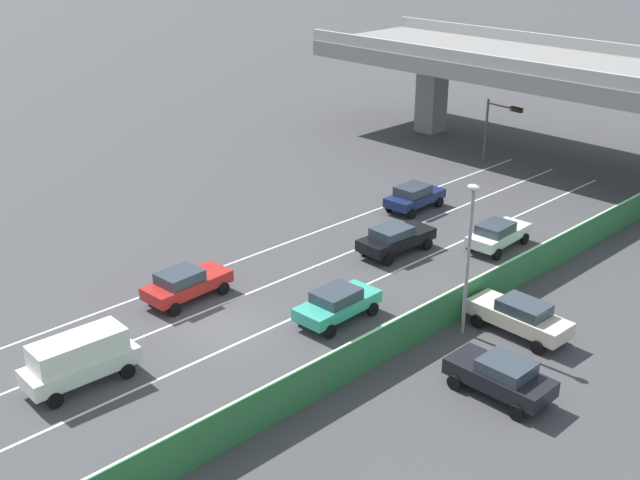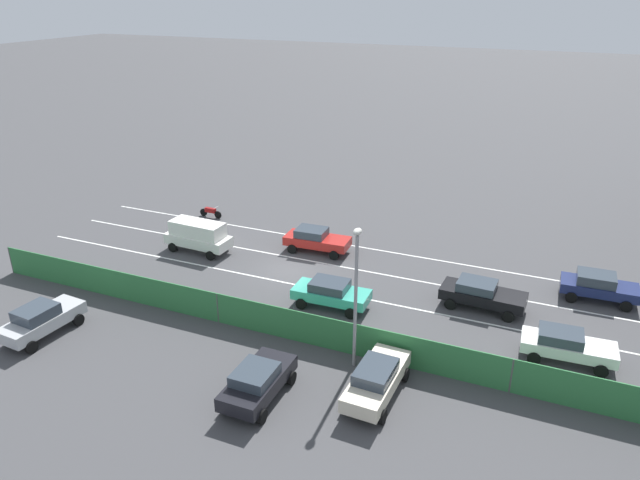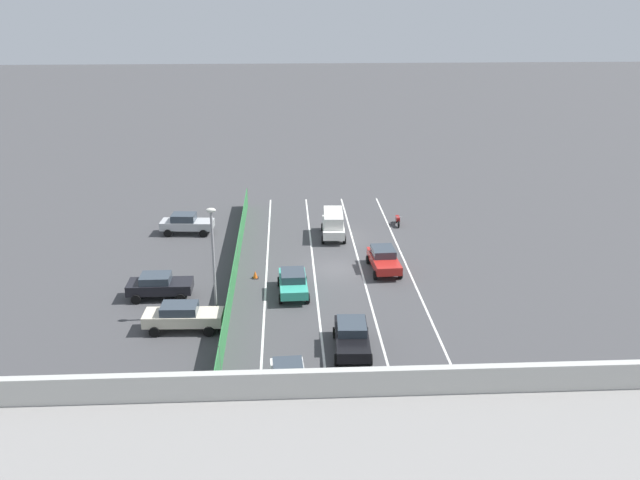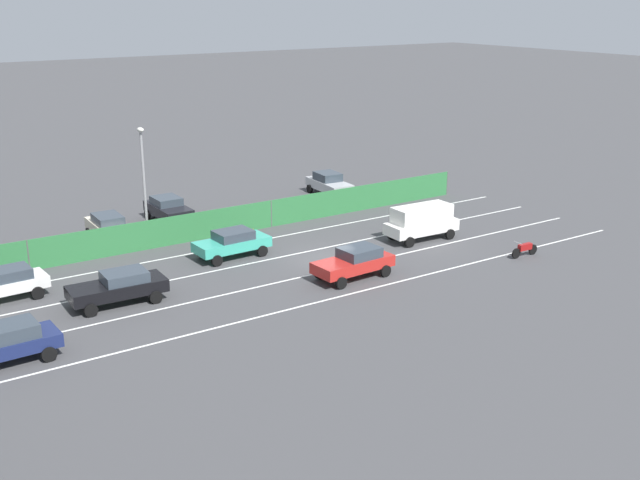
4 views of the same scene
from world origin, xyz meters
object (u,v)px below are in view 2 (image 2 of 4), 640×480
(car_sedan_black, at_px, (482,294))
(traffic_cone, at_px, (265,314))
(car_taxi_teal, at_px, (331,292))
(parked_sedan_cream, at_px, (376,379))
(car_sedan_navy, at_px, (598,285))
(car_van_white, at_px, (198,235))
(car_sedan_white, at_px, (566,345))
(motorcycle, at_px, (211,212))
(car_sedan_red, at_px, (316,239))
(parked_wagon_silver, at_px, (41,319))
(street_lamp, at_px, (356,286))
(parked_sedan_dark, at_px, (258,381))

(car_sedan_black, relative_size, traffic_cone, 8.44)
(car_taxi_teal, distance_m, parked_sedan_cream, 8.28)
(car_sedan_navy, bearing_deg, traffic_cone, -60.47)
(car_van_white, distance_m, car_sedan_white, 24.01)
(motorcycle, relative_size, traffic_cone, 3.48)
(car_sedan_black, bearing_deg, car_sedan_red, -106.35)
(car_van_white, distance_m, car_sedan_black, 19.09)
(traffic_cone, bearing_deg, car_van_white, -126.14)
(parked_wagon_silver, relative_size, traffic_cone, 7.94)
(car_sedan_navy, xyz_separation_m, car_taxi_teal, (6.83, -13.90, -0.02))
(parked_wagon_silver, bearing_deg, street_lamp, 103.76)
(traffic_cone, bearing_deg, parked_sedan_cream, 62.55)
(parked_sedan_dark, xyz_separation_m, street_lamp, (-4.01, 3.04, 3.41))
(parked_wagon_silver, height_order, parked_sedan_dark, parked_wagon_silver)
(traffic_cone, bearing_deg, car_sedan_black, 118.72)
(car_sedan_white, bearing_deg, motorcycle, -110.06)
(street_lamp, bearing_deg, parked_sedan_cream, 43.15)
(car_taxi_teal, relative_size, parked_wagon_silver, 0.98)
(car_sedan_white, distance_m, street_lamp, 10.86)
(car_sedan_black, relative_size, car_sedan_red, 1.05)
(car_sedan_navy, height_order, car_sedan_white, car_sedan_navy)
(car_sedan_red, bearing_deg, car_van_white, -66.86)
(car_sedan_black, distance_m, parked_wagon_silver, 23.76)
(car_taxi_teal, bearing_deg, street_lamp, 33.42)
(car_sedan_navy, distance_m, car_taxi_teal, 15.49)
(motorcycle, relative_size, parked_sedan_dark, 0.46)
(car_sedan_navy, xyz_separation_m, motorcycle, (-2.45, -27.93, -0.45))
(car_van_white, distance_m, car_taxi_teal, 11.75)
(car_van_white, height_order, car_sedan_red, car_van_white)
(motorcycle, bearing_deg, traffic_cone, 43.18)
(car_van_white, relative_size, motorcycle, 2.39)
(car_sedan_red, height_order, car_sedan_white, car_sedan_red)
(parked_sedan_dark, distance_m, parked_sedan_cream, 5.23)
(parked_wagon_silver, relative_size, parked_sedan_dark, 1.05)
(car_sedan_navy, bearing_deg, car_sedan_black, -59.05)
(motorcycle, height_order, parked_sedan_cream, parked_sedan_cream)
(parked_wagon_silver, distance_m, parked_sedan_dark, 12.84)
(parked_sedan_cream, bearing_deg, traffic_cone, -117.45)
(traffic_cone, bearing_deg, parked_sedan_dark, 25.69)
(motorcycle, distance_m, parked_sedan_dark, 23.02)
(car_sedan_red, distance_m, traffic_cone, 9.36)
(car_sedan_black, height_order, parked_sedan_cream, parked_sedan_cream)
(car_sedan_navy, distance_m, car_van_white, 25.34)
(car_van_white, distance_m, street_lamp, 16.92)
(car_sedan_black, height_order, street_lamp, street_lamp)
(car_sedan_navy, height_order, car_sedan_red, car_sedan_navy)
(parked_sedan_dark, xyz_separation_m, traffic_cone, (-6.20, -2.98, -0.66))
(car_sedan_black, bearing_deg, traffic_cone, -61.28)
(car_sedan_navy, distance_m, street_lamp, 16.20)
(traffic_cone, bearing_deg, car_taxi_teal, 133.13)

